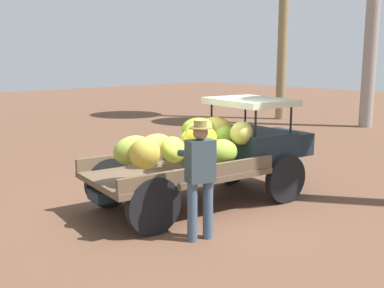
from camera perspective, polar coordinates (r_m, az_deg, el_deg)
name	(u,v)px	position (r m, az deg, el deg)	size (l,w,h in m)	color
ground_plane	(187,213)	(8.18, -0.60, -8.43)	(60.00, 60.00, 0.00)	brown
truck	(215,150)	(8.58, 2.88, -0.79)	(4.60, 2.27, 1.89)	#18242D
farmer	(200,173)	(6.76, 1.00, -3.51)	(0.54, 0.50, 1.79)	#425771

